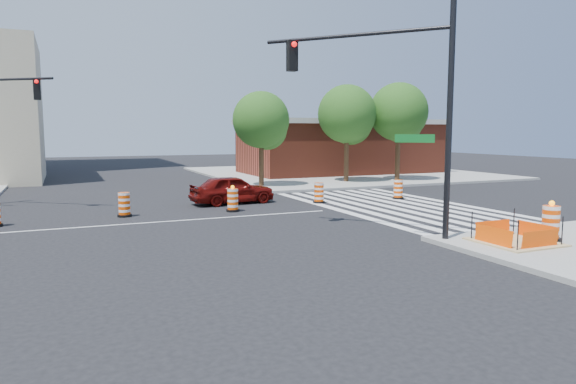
# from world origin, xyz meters

# --- Properties ---
(ground) EXTENTS (120.00, 120.00, 0.00)m
(ground) POSITION_xyz_m (0.00, 0.00, 0.00)
(ground) COLOR black
(ground) RESTS_ON ground
(sidewalk_ne) EXTENTS (22.00, 22.00, 0.15)m
(sidewalk_ne) POSITION_xyz_m (18.00, 18.00, 0.07)
(sidewalk_ne) COLOR gray
(sidewalk_ne) RESTS_ON ground
(crosswalk_east) EXTENTS (6.75, 13.50, 0.01)m
(crosswalk_east) POSITION_xyz_m (10.95, 0.00, 0.01)
(crosswalk_east) COLOR silver
(crosswalk_east) RESTS_ON ground
(lane_centerline) EXTENTS (14.00, 0.12, 0.01)m
(lane_centerline) POSITION_xyz_m (0.00, 0.00, 0.01)
(lane_centerline) COLOR silver
(lane_centerline) RESTS_ON ground
(excavation_pit) EXTENTS (2.20, 2.20, 0.90)m
(excavation_pit) POSITION_xyz_m (9.00, -9.00, 0.22)
(excavation_pit) COLOR tan
(excavation_pit) RESTS_ON ground
(brick_storefront) EXTENTS (16.50, 8.50, 4.60)m
(brick_storefront) POSITION_xyz_m (18.00, 18.00, 2.32)
(brick_storefront) COLOR maroon
(brick_storefront) RESTS_ON ground
(red_coupe) EXTENTS (4.33, 2.11, 1.42)m
(red_coupe) POSITION_xyz_m (4.00, 3.93, 0.71)
(red_coupe) COLOR #580A07
(red_coupe) RESTS_ON ground
(signal_pole_se) EXTENTS (4.32, 4.95, 8.50)m
(signal_pole_se) POSITION_xyz_m (6.29, -6.29, 5.20)
(signal_pole_se) COLOR black
(signal_pole_se) RESTS_ON ground
(pit_drum) EXTENTS (0.65, 0.65, 1.28)m
(pit_drum) POSITION_xyz_m (10.23, -9.23, 0.68)
(pit_drum) COLOR black
(pit_drum) RESTS_ON ground
(tree_north_c) EXTENTS (3.62, 3.60, 6.12)m
(tree_north_c) POSITION_xyz_m (7.97, 10.26, 4.11)
(tree_north_c) COLOR #382314
(tree_north_c) RESTS_ON ground
(tree_north_d) EXTENTS (4.00, 4.00, 6.79)m
(tree_north_d) POSITION_xyz_m (14.37, 10.53, 4.56)
(tree_north_d) COLOR #382314
(tree_north_d) RESTS_ON ground
(tree_north_e) EXTENTS (4.15, 4.15, 7.06)m
(tree_north_e) POSITION_xyz_m (18.41, 10.21, 4.74)
(tree_north_e) COLOR #382314
(tree_north_e) RESTS_ON ground
(median_drum_2) EXTENTS (0.60, 0.60, 1.02)m
(median_drum_2) POSITION_xyz_m (-1.38, 1.92, 0.48)
(median_drum_2) COLOR black
(median_drum_2) RESTS_ON ground
(median_drum_3) EXTENTS (0.60, 0.60, 1.18)m
(median_drum_3) POSITION_xyz_m (3.24, 1.45, 0.49)
(median_drum_3) COLOR black
(median_drum_3) RESTS_ON ground
(median_drum_4) EXTENTS (0.60, 0.60, 1.02)m
(median_drum_4) POSITION_xyz_m (8.03, 2.35, 0.48)
(median_drum_4) COLOR black
(median_drum_4) RESTS_ON ground
(median_drum_5) EXTENTS (0.60, 0.60, 1.02)m
(median_drum_5) POSITION_xyz_m (12.61, 2.06, 0.48)
(median_drum_5) COLOR black
(median_drum_5) RESTS_ON ground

